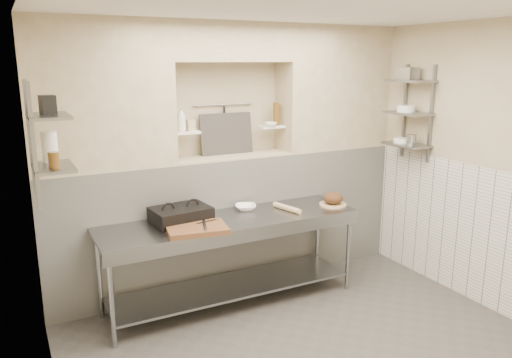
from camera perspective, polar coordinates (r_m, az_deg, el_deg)
wall_left at (r=3.24m, az=-23.71°, el=-6.02°), size 0.10×3.90×2.80m
wall_right at (r=5.33m, az=26.16°, el=1.01°), size 0.10×3.90×2.80m
wall_back at (r=5.62m, az=-3.99°, el=2.94°), size 4.00×0.10×2.80m
backwall_lower at (r=5.57m, az=-2.85°, el=-4.57°), size 4.00×0.40×1.40m
alcove_sill at (r=5.39m, az=-2.93°, el=2.62°), size 1.30×0.40×0.02m
backwall_pillar_left at (r=4.91m, az=-17.43°, el=9.11°), size 1.35×0.40×1.40m
backwall_pillar_right at (r=5.97m, az=8.83°, el=10.21°), size 1.35×0.40×1.40m
backwall_header at (r=5.30m, az=-3.09°, el=15.37°), size 1.30×0.40×0.40m
wainscot_left at (r=3.53m, az=-21.60°, el=-16.71°), size 0.02×3.90×1.40m
wainscot_right at (r=5.46m, az=25.03°, el=-6.24°), size 0.02×3.90×1.40m
alcove_shelf_left at (r=5.16m, az=-8.05°, el=5.29°), size 0.28×0.16×0.02m
alcove_shelf_right at (r=5.57m, az=1.75°, el=6.00°), size 0.28×0.16×0.02m
utensil_rail at (r=5.47m, az=-3.74°, el=8.48°), size 0.70×0.02×0.02m
hanging_steel at (r=5.47m, az=-3.63°, el=6.69°), size 0.02×0.02×0.30m
splash_panel at (r=5.44m, az=-3.40°, el=5.18°), size 0.60×0.08×0.45m
shelf_rail_left_a at (r=4.38m, az=-24.39°, el=4.12°), size 0.03×0.03×0.95m
shelf_rail_left_b at (r=3.98m, az=-24.05°, el=3.34°), size 0.03×0.03×0.95m
wall_shelf_left_lower at (r=4.22m, az=-22.15°, el=1.26°), size 0.30×0.50×0.02m
wall_shelf_left_upper at (r=4.16m, az=-22.63°, el=6.65°), size 0.30×0.50×0.03m
shelf_rail_right_a at (r=6.02m, az=16.63°, el=7.45°), size 0.03×0.03×1.05m
shelf_rail_right_b at (r=5.74m, az=19.39°, el=6.99°), size 0.03×0.03×1.05m
wall_shelf_right_lower at (r=5.83m, az=16.79°, el=3.79°), size 0.30×0.50×0.02m
wall_shelf_right_mid at (r=5.79m, az=17.02°, el=7.20°), size 0.30×0.50×0.02m
wall_shelf_right_upper at (r=5.76m, az=17.26°, el=10.66°), size 0.30×0.50×0.03m
prep_table at (r=5.00m, az=-2.81°, el=-7.40°), size 2.60×0.70×0.90m
panini_press at (r=4.85m, az=-8.59°, el=-4.06°), size 0.57×0.44×0.15m
cutting_board at (r=4.59m, az=-6.79°, el=-5.67°), size 0.59×0.46×0.05m
knife_blade at (r=4.70m, az=-5.57°, el=-4.86°), size 0.23×0.07×0.01m
tongs at (r=4.58m, az=-5.88°, el=-5.25°), size 0.11×0.28×0.03m
mixing_bowl at (r=5.20m, az=-1.19°, el=-3.25°), size 0.29×0.29×0.05m
rolling_pin at (r=5.18m, az=3.56°, el=-3.32°), size 0.15×0.37×0.06m
bread_board at (r=5.43m, az=8.77°, el=-2.89°), size 0.29×0.29×0.02m
bread_loaf at (r=5.41m, az=8.80°, el=-2.15°), size 0.22×0.22×0.13m
bottle_soap at (r=5.14m, az=-8.53°, el=6.75°), size 0.11×0.11×0.24m
jar_alcove at (r=5.17m, az=-7.46°, el=6.10°), size 0.08×0.08×0.11m
bowl_alcove at (r=5.50m, az=1.69°, el=6.27°), size 0.17×0.17×0.04m
condiment_a at (r=5.59m, az=2.48°, el=7.33°), size 0.06×0.06×0.23m
condiment_b at (r=5.58m, az=2.30°, el=7.45°), size 0.06×0.06×0.25m
condiment_c at (r=5.62m, az=2.26°, el=6.75°), size 0.06×0.06×0.11m
jug_left at (r=4.36m, az=-22.51°, el=3.41°), size 0.12×0.12×0.25m
jar_left at (r=4.11m, az=-22.09°, el=2.01°), size 0.08×0.08×0.12m
box_left_upper at (r=4.13m, az=-22.71°, el=7.81°), size 0.12×0.12×0.15m
bowl_right at (r=5.88m, az=16.31°, el=4.28°), size 0.18×0.18×0.05m
canister_right at (r=5.77m, az=17.33°, el=4.33°), size 0.11×0.11×0.11m
bowl_right_mid at (r=5.81m, az=16.77°, el=7.73°), size 0.20×0.20×0.07m
basket_right at (r=5.80m, az=16.90°, el=11.48°), size 0.19×0.22×0.13m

